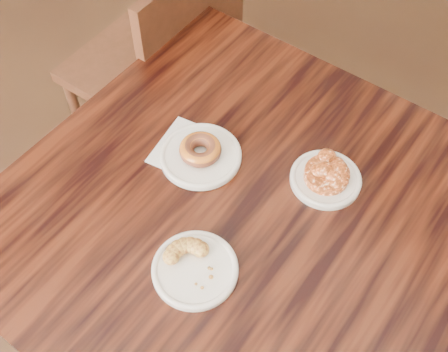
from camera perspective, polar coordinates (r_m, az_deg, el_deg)
room_walls at (r=0.44m, az=7.98°, el=4.92°), size 5.02×5.02×2.80m
cafe_table at (r=1.49m, az=1.78°, el=-11.10°), size 1.21×1.21×0.75m
chair_far at (r=1.89m, az=-7.68°, el=11.07°), size 0.61×0.61×0.90m
napkin at (r=1.25m, az=-3.44°, el=2.63°), size 0.20×0.20×0.00m
plate_donut at (r=1.23m, az=-2.38°, el=2.06°), size 0.18×0.18×0.01m
plate_cruller at (r=1.09m, az=-2.96°, el=-9.49°), size 0.17×0.17×0.01m
plate_fritter at (r=1.21m, az=10.27°, el=-0.33°), size 0.15×0.15×0.01m
glazed_donut at (r=1.21m, az=-2.42°, el=2.70°), size 0.09×0.09×0.03m
apple_fritter at (r=1.20m, az=10.42°, el=0.27°), size 0.13×0.13×0.03m
cruller_fragment at (r=1.07m, az=-3.01°, el=-8.98°), size 0.11×0.11×0.03m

